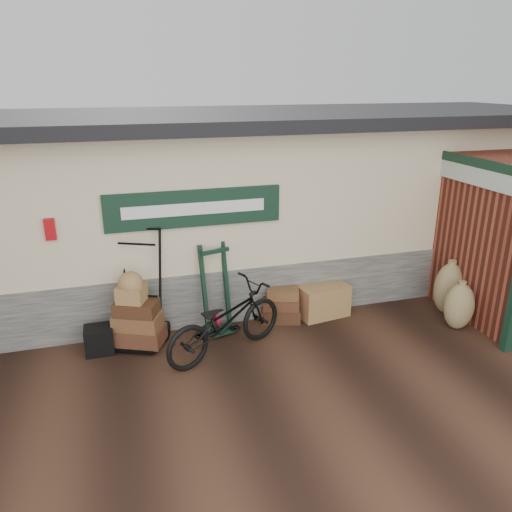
{
  "coord_description": "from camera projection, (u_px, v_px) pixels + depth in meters",
  "views": [
    {
      "loc": [
        -1.44,
        -6.11,
        3.75
      ],
      "look_at": [
        0.62,
        0.9,
        1.14
      ],
      "focal_mm": 35.0,
      "sensor_mm": 36.0,
      "label": 1
    }
  ],
  "objects": [
    {
      "name": "suitcase_stack",
      "position": [
        281.0,
        304.0,
        8.11
      ],
      "size": [
        0.73,
        0.57,
        0.56
      ],
      "primitive_type": null,
      "rotation": [
        0.0,
        0.0,
        -0.31
      ],
      "color": "#3D2413",
      "rests_on": "ground"
    },
    {
      "name": "burlap_sack_left",
      "position": [
        449.0,
        288.0,
        8.31
      ],
      "size": [
        0.7,
        0.65,
        0.88
      ],
      "primitive_type": "ellipsoid",
      "rotation": [
        0.0,
        0.0,
        0.43
      ],
      "color": "brown",
      "rests_on": "ground"
    },
    {
      "name": "ground",
      "position": [
        232.0,
        355.0,
        7.16
      ],
      "size": [
        80.0,
        80.0,
        0.0
      ],
      "primitive_type": "plane",
      "color": "black",
      "rests_on": "ground"
    },
    {
      "name": "black_trunk",
      "position": [
        99.0,
        340.0,
        7.17
      ],
      "size": [
        0.4,
        0.34,
        0.4
      ],
      "primitive_type": "cube",
      "rotation": [
        0.0,
        0.0,
        -0.0
      ],
      "color": "black",
      "rests_on": "ground"
    },
    {
      "name": "burlap_sack_right",
      "position": [
        459.0,
        306.0,
        7.8
      ],
      "size": [
        0.53,
        0.46,
        0.76
      ],
      "primitive_type": "ellipsoid",
      "rotation": [
        0.0,
        0.0,
        -0.15
      ],
      "color": "brown",
      "rests_on": "ground"
    },
    {
      "name": "station_building",
      "position": [
        195.0,
        202.0,
        9.09
      ],
      "size": [
        14.4,
        4.1,
        3.2
      ],
      "color": "#4C4C47",
      "rests_on": "ground"
    },
    {
      "name": "brick_outbuilding",
      "position": [
        467.0,
        221.0,
        9.05
      ],
      "size": [
        1.71,
        4.51,
        2.62
      ],
      "color": "maroon",
      "rests_on": "ground"
    },
    {
      "name": "porter_trolley",
      "position": [
        140.0,
        287.0,
        7.27
      ],
      "size": [
        1.07,
        0.96,
        1.76
      ],
      "primitive_type": null,
      "rotation": [
        0.0,
        0.0,
        -0.43
      ],
      "color": "black",
      "rests_on": "ground"
    },
    {
      "name": "wicker_hamper",
      "position": [
        322.0,
        300.0,
        8.3
      ],
      "size": [
        0.88,
        0.64,
        0.53
      ],
      "primitive_type": "cube",
      "rotation": [
        0.0,
        0.0,
        0.15
      ],
      "color": "olive",
      "rests_on": "ground"
    },
    {
      "name": "bicycle",
      "position": [
        225.0,
        317.0,
        7.02
      ],
      "size": [
        1.44,
        2.07,
        1.14
      ],
      "primitive_type": "imported",
      "rotation": [
        0.0,
        0.0,
        2.0
      ],
      "color": "black",
      "rests_on": "ground"
    },
    {
      "name": "green_barrow",
      "position": [
        217.0,
        289.0,
        7.67
      ],
      "size": [
        0.6,
        0.55,
        1.39
      ],
      "primitive_type": null,
      "rotation": [
        0.0,
        0.0,
        0.28
      ],
      "color": "black",
      "rests_on": "ground"
    }
  ]
}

